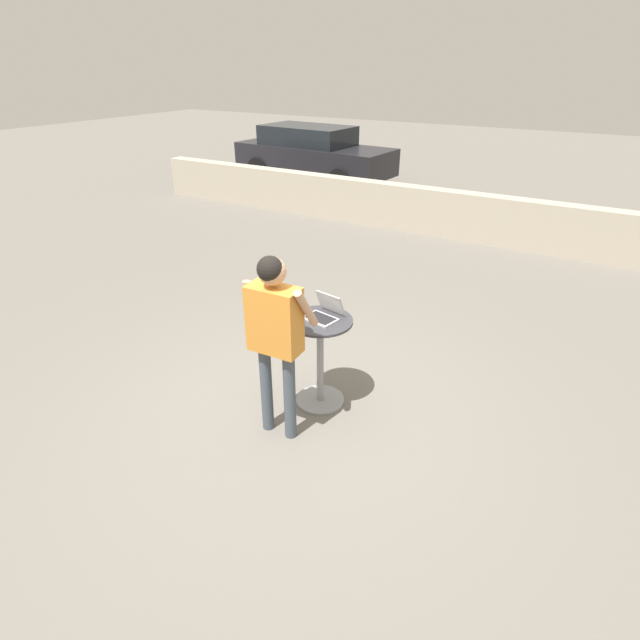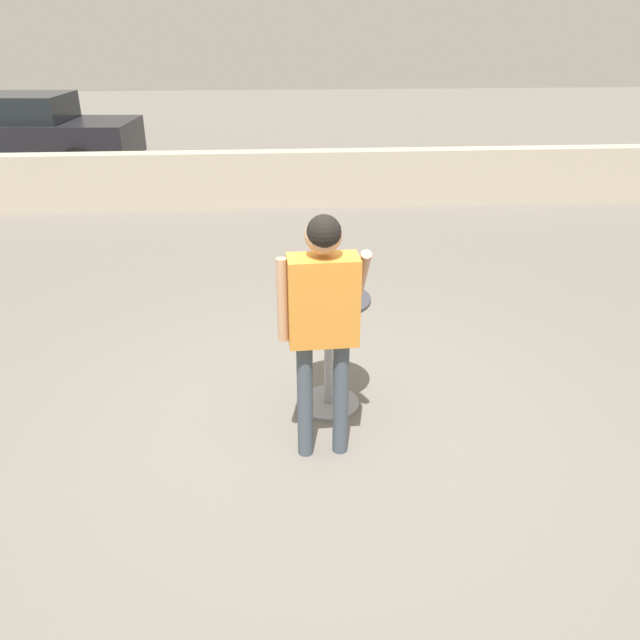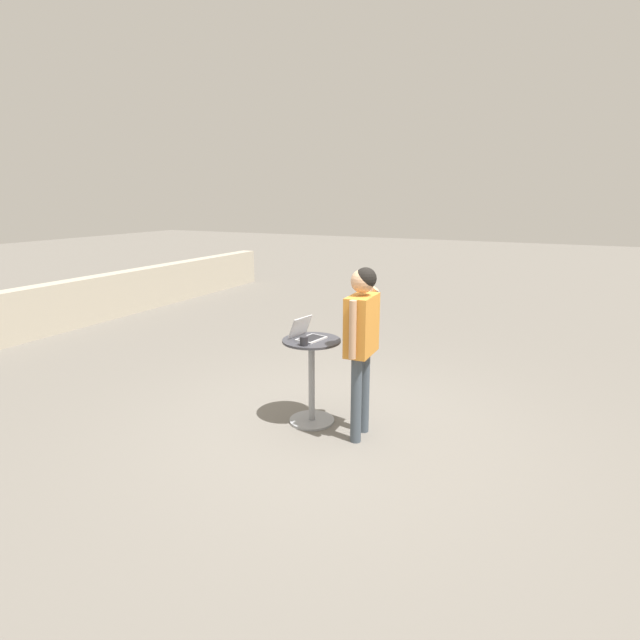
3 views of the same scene
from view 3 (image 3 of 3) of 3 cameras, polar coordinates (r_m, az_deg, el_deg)
The scene contains 5 objects.
ground_plane at distance 5.50m, azimuth 1.56°, elevation -12.42°, with size 50.00×50.00×0.00m, color slate.
cafe_table at distance 5.47m, azimuth -0.96°, elevation -6.20°, with size 0.63×0.63×0.95m.
laptop at distance 5.37m, azimuth -1.49°, elevation -1.59°, with size 0.36×0.36×0.23m.
coffee_mug at distance 5.13m, azimuth -1.85°, elevation -2.40°, with size 0.12×0.09×0.10m.
standing_person at distance 4.97m, azimuth 4.79°, elevation -1.13°, with size 0.60×0.40×1.78m.
Camera 3 is at (-4.49, -2.03, 2.44)m, focal length 28.00 mm.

